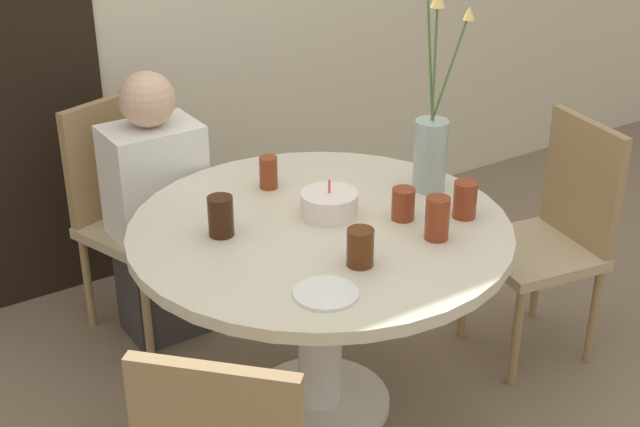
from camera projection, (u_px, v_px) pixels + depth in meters
ground_plane at (320, 404)px, 3.12m from camera, size 16.00×16.00×0.00m
dining_table at (320, 263)px, 2.87m from camera, size 1.22×1.22×0.71m
chair_left_flank at (129, 204)px, 3.41m from camera, size 0.51×0.51×0.90m
chair_far_back at (554, 227)px, 3.23m from camera, size 0.46×0.46×0.90m
birthday_cake at (329, 204)px, 2.85m from camera, size 0.18×0.18×0.12m
flower_vase at (431, 143)px, 2.97m from camera, size 0.19×0.13×0.78m
side_plate at (326, 293)px, 2.43m from camera, size 0.18×0.18×0.01m
drink_glass_0 at (268, 172)px, 3.03m from camera, size 0.06×0.06×0.11m
drink_glass_1 at (221, 216)px, 2.72m from camera, size 0.08×0.08×0.13m
drink_glass_2 at (437, 218)px, 2.69m from camera, size 0.07×0.07×0.14m
drink_glass_3 at (403, 204)px, 2.82m from camera, size 0.07×0.07×0.10m
drink_glass_4 at (465, 200)px, 2.83m from camera, size 0.08×0.08×0.12m
drink_glass_5 at (360, 247)px, 2.55m from camera, size 0.08×0.08×0.11m
person_woman at (158, 217)px, 3.33m from camera, size 0.34×0.24×1.06m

